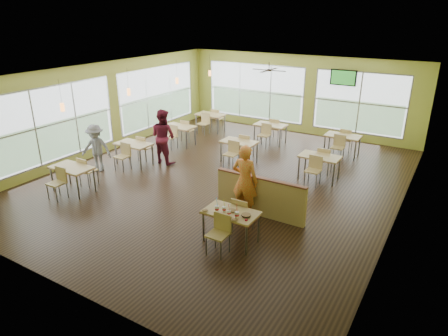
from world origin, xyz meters
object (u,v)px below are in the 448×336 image
Objects in this scene: main_table at (231,216)px; half_wall_divider at (260,196)px; man_plaid at (245,181)px; food_basket at (246,215)px.

main_table is 1.45m from half_wall_divider.
main_table is 1.36m from man_plaid.
man_plaid is at bearing 119.27° from food_basket.
man_plaid is at bearing -153.69° from half_wall_divider.
food_basket is (0.38, -1.48, 0.25)m from half_wall_divider.
main_table is 0.82× the size of man_plaid.
main_table is at bearing 176.10° from food_basket.
man_plaid is 8.69× the size of food_basket.
half_wall_divider is 11.19× the size of food_basket.
food_basket is (0.38, -0.03, 0.15)m from main_table.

